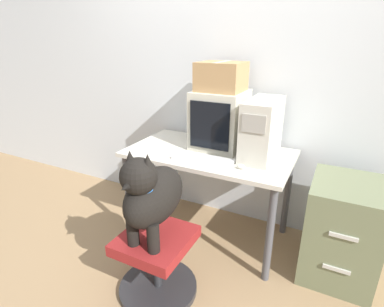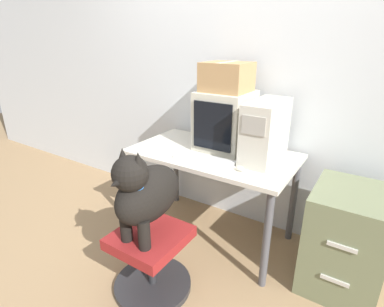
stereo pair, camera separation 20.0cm
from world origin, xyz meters
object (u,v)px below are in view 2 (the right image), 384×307
object	(u,v)px
keyboard	(204,160)
office_chair	(151,259)
filing_cabinet	(345,239)
pc_tower	(265,131)
dog	(145,192)
crt_monitor	(225,120)
cardboard_box	(227,77)

from	to	relation	value
keyboard	office_chair	distance (m)	0.74
office_chair	filing_cabinet	bearing A→B (deg)	35.23
pc_tower	dog	xyz separation A→B (m)	(-0.40, -0.80, -0.22)
dog	filing_cabinet	bearing A→B (deg)	36.02
filing_cabinet	dog	bearing A→B (deg)	-143.98
filing_cabinet	crt_monitor	bearing A→B (deg)	171.94
crt_monitor	cardboard_box	bearing A→B (deg)	90.00
crt_monitor	pc_tower	distance (m)	0.35
crt_monitor	keyboard	distance (m)	0.39
crt_monitor	filing_cabinet	xyz separation A→B (m)	(0.95, -0.13, -0.61)
cardboard_box	office_chair	bearing A→B (deg)	-93.73
office_chair	dog	xyz separation A→B (m)	(-0.00, -0.02, 0.49)
dog	cardboard_box	distance (m)	1.03
crt_monitor	cardboard_box	size ratio (longest dim) A/B	1.36
crt_monitor	office_chair	bearing A→B (deg)	-93.74
pc_tower	dog	bearing A→B (deg)	-116.61
office_chair	dog	world-z (taller)	dog
keyboard	dog	xyz separation A→B (m)	(-0.07, -0.54, -0.03)
crt_monitor	cardboard_box	xyz separation A→B (m)	(0.00, 0.00, 0.32)
keyboard	filing_cabinet	size ratio (longest dim) A/B	0.63
filing_cabinet	pc_tower	bearing A→B (deg)	173.62
dog	office_chair	bearing A→B (deg)	90.00
pc_tower	office_chair	distance (m)	1.13
crt_monitor	pc_tower	world-z (taller)	crt_monitor
office_chair	cardboard_box	world-z (taller)	cardboard_box
crt_monitor	cardboard_box	world-z (taller)	cardboard_box
pc_tower	office_chair	xyz separation A→B (m)	(-0.40, -0.78, -0.72)
pc_tower	office_chair	size ratio (longest dim) A/B	0.93
dog	crt_monitor	bearing A→B (deg)	86.35
keyboard	office_chair	bearing A→B (deg)	-97.59
cardboard_box	keyboard	bearing A→B (deg)	-87.66
crt_monitor	dog	bearing A→B (deg)	-93.65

